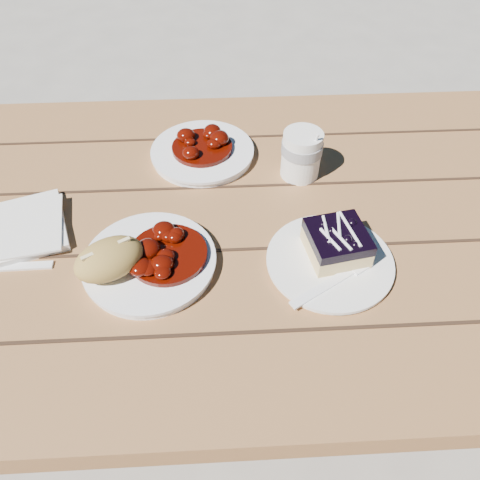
{
  "coord_description": "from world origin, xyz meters",
  "views": [
    {
      "loc": [
        0.01,
        -0.6,
        1.34
      ],
      "look_at": [
        0.03,
        -0.11,
        0.81
      ],
      "focal_mm": 35.0,
      "sensor_mm": 36.0,
      "label": 1
    }
  ],
  "objects_px": {
    "bread_roll": "(109,259)",
    "dessert_plate": "(330,262)",
    "blueberry_cake": "(337,242)",
    "second_plate": "(203,153)",
    "main_plate": "(150,263)",
    "coffee_cup": "(301,154)",
    "picnic_table": "(220,273)"
  },
  "relations": [
    {
      "from": "picnic_table",
      "to": "dessert_plate",
      "type": "bearing_deg",
      "value": -33.36
    },
    {
      "from": "second_plate",
      "to": "blueberry_cake",
      "type": "bearing_deg",
      "value": -52.44
    },
    {
      "from": "bread_roll",
      "to": "second_plate",
      "type": "relative_size",
      "value": 0.54
    },
    {
      "from": "bread_roll",
      "to": "second_plate",
      "type": "distance_m",
      "value": 0.34
    },
    {
      "from": "picnic_table",
      "to": "bread_roll",
      "type": "xyz_separation_m",
      "value": [
        -0.17,
        -0.13,
        0.21
      ]
    },
    {
      "from": "picnic_table",
      "to": "second_plate",
      "type": "bearing_deg",
      "value": 98.6
    },
    {
      "from": "picnic_table",
      "to": "bread_roll",
      "type": "relative_size",
      "value": 18.3
    },
    {
      "from": "picnic_table",
      "to": "bread_roll",
      "type": "bearing_deg",
      "value": -142.6
    },
    {
      "from": "picnic_table",
      "to": "coffee_cup",
      "type": "height_order",
      "value": "coffee_cup"
    },
    {
      "from": "picnic_table",
      "to": "dessert_plate",
      "type": "relative_size",
      "value": 10.01
    },
    {
      "from": "picnic_table",
      "to": "second_plate",
      "type": "xyz_separation_m",
      "value": [
        -0.03,
        0.18,
        0.17
      ]
    },
    {
      "from": "second_plate",
      "to": "coffee_cup",
      "type": "bearing_deg",
      "value": -19.24
    },
    {
      "from": "main_plate",
      "to": "second_plate",
      "type": "height_order",
      "value": "same"
    },
    {
      "from": "bread_roll",
      "to": "dessert_plate",
      "type": "bearing_deg",
      "value": 1.48
    },
    {
      "from": "main_plate",
      "to": "picnic_table",
      "type": "bearing_deg",
      "value": 43.91
    },
    {
      "from": "blueberry_cake",
      "to": "bread_roll",
      "type": "bearing_deg",
      "value": 173.49
    },
    {
      "from": "blueberry_cake",
      "to": "second_plate",
      "type": "distance_m",
      "value": 0.36
    },
    {
      "from": "bread_roll",
      "to": "coffee_cup",
      "type": "height_order",
      "value": "coffee_cup"
    },
    {
      "from": "main_plate",
      "to": "blueberry_cake",
      "type": "distance_m",
      "value": 0.3
    },
    {
      "from": "coffee_cup",
      "to": "picnic_table",
      "type": "bearing_deg",
      "value": -145.23
    },
    {
      "from": "bread_roll",
      "to": "blueberry_cake",
      "type": "bearing_deg",
      "value": 3.85
    },
    {
      "from": "coffee_cup",
      "to": "second_plate",
      "type": "relative_size",
      "value": 0.46
    },
    {
      "from": "bread_roll",
      "to": "dessert_plate",
      "type": "xyz_separation_m",
      "value": [
        0.35,
        0.01,
        -0.04
      ]
    },
    {
      "from": "picnic_table",
      "to": "coffee_cup",
      "type": "xyz_separation_m",
      "value": [
        0.16,
        0.11,
        0.21
      ]
    },
    {
      "from": "dessert_plate",
      "to": "coffee_cup",
      "type": "relative_size",
      "value": 2.15
    },
    {
      "from": "dessert_plate",
      "to": "coffee_cup",
      "type": "bearing_deg",
      "value": 94.35
    },
    {
      "from": "second_plate",
      "to": "dessert_plate",
      "type": "bearing_deg",
      "value": -55.15
    },
    {
      "from": "picnic_table",
      "to": "bread_roll",
      "type": "height_order",
      "value": "bread_roll"
    },
    {
      "from": "coffee_cup",
      "to": "bread_roll",
      "type": "bearing_deg",
      "value": -143.88
    },
    {
      "from": "picnic_table",
      "to": "main_plate",
      "type": "relative_size",
      "value": 9.58
    },
    {
      "from": "dessert_plate",
      "to": "second_plate",
      "type": "relative_size",
      "value": 0.99
    },
    {
      "from": "coffee_cup",
      "to": "second_plate",
      "type": "bearing_deg",
      "value": 160.76
    }
  ]
}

